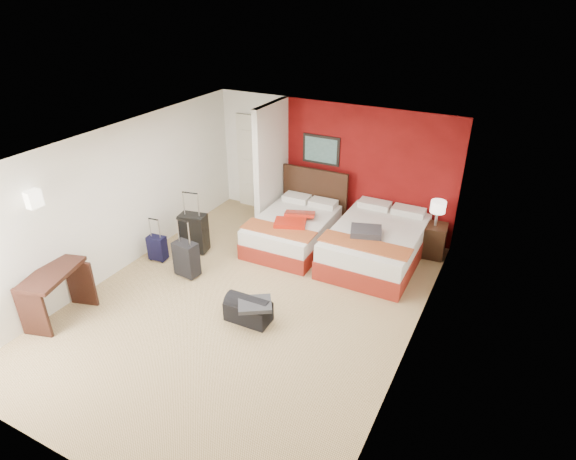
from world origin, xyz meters
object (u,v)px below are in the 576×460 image
Objects in this scene: bed_right at (375,245)px; nightstand at (433,240)px; red_suitcase_open at (295,219)px; desk at (58,296)px; bed_left at (293,231)px; duffel_bag at (248,311)px; suitcase_navy at (158,249)px; suitcase_black at (194,234)px; suitcase_charcoal at (187,260)px; table_lamp at (437,213)px.

nightstand is at bearing 38.15° from bed_right.
desk reaches higher than red_suitcase_open.
bed_left is 2.44× the size of red_suitcase_open.
desk is at bearing -140.65° from nightstand.
nightstand is at bearing 56.80° from duffel_bag.
duffel_bag is at bearing -101.17° from red_suitcase_open.
suitcase_navy is (-3.49, -1.77, -0.10)m from bed_right.
suitcase_black is (-3.08, -1.21, 0.04)m from bed_right.
nightstand reaches higher than suitcase_charcoal.
table_lamp reaches higher than suitcase_navy.
table_lamp is (0.00, 0.00, 0.54)m from nightstand.
bed_right is 3.91m from suitcase_navy.
duffel_bag is at bearing -80.26° from bed_left.
bed_right is 3.32m from suitcase_charcoal.
red_suitcase_open reaches higher than duffel_bag.
bed_left is 2.50m from suitcase_navy.
nightstand is (2.35, 0.93, -0.31)m from red_suitcase_open.
suitcase_charcoal is at bearing 158.98° from duffel_bag.
suitcase_navy is (-0.79, 0.17, -0.08)m from suitcase_charcoal.
bed_right reaches higher than suitcase_navy.
bed_left is 3.95× the size of table_lamp.
table_lamp is 3.82m from duffel_bag.
bed_left reaches higher than suitcase_navy.
suitcase_black is at bearing -169.13° from red_suitcase_open.
bed_right is 3.57× the size of suitcase_charcoal.
desk is at bearing -141.48° from red_suitcase_open.
suitcase_black reaches higher than suitcase_navy.
red_suitcase_open is 2.54m from nightstand.
red_suitcase_open is at bearing -170.76° from bed_right.
suitcase_black is at bearing 123.67° from suitcase_charcoal.
bed_right is 4.86× the size of suitcase_navy.
bed_left is 0.88× the size of bed_right.
bed_left is at bearing 63.70° from suitcase_charcoal.
suitcase_charcoal is at bearing -19.08° from suitcase_navy.
suitcase_black is 2.61m from desk.
red_suitcase_open is 1.89m from suitcase_black.
table_lamp is 4.46m from suitcase_charcoal.
table_lamp is (0.87, 0.68, 0.53)m from bed_right.
table_lamp is at bearing 1.41° from red_suitcase_open.
red_suitcase_open is (0.10, -0.10, 0.33)m from bed_left.
red_suitcase_open is at bearing 19.92° from suitcase_black.
nightstand is at bearing 0.00° from table_lamp.
bed_left is at bearing 24.20° from suitcase_black.
suitcase_charcoal is at bearing -123.09° from bed_left.
table_lamp reaches higher than red_suitcase_open.
suitcase_black is 2.36m from duffel_bag.
bed_right is at bearing -147.08° from nightstand.
suitcase_black reaches higher than bed_right.
suitcase_navy is 2.00m from desk.
nightstand is 0.61× the size of desk.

